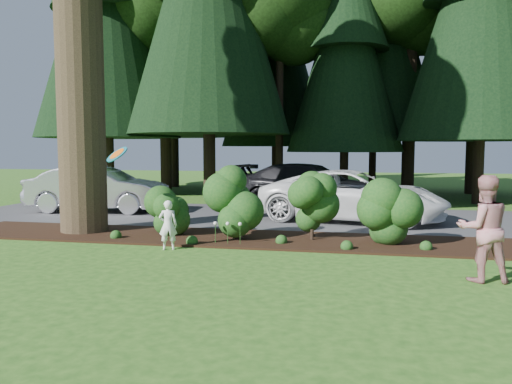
# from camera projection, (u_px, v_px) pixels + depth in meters

# --- Properties ---
(ground) EXTENTS (80.00, 80.00, 0.00)m
(ground) POSITION_uv_depth(u_px,v_px,m) (210.00, 270.00, 9.35)
(ground) COLOR #224D16
(ground) RESTS_ON ground
(mulch_bed) EXTENTS (16.00, 2.50, 0.05)m
(mulch_bed) POSITION_uv_depth(u_px,v_px,m) (248.00, 239.00, 12.51)
(mulch_bed) COLOR black
(mulch_bed) RESTS_ON ground
(driveway) EXTENTS (22.00, 6.00, 0.03)m
(driveway) POSITION_uv_depth(u_px,v_px,m) (276.00, 216.00, 16.66)
(driveway) COLOR #38383A
(driveway) RESTS_ON ground
(shrub_row) EXTENTS (6.53, 1.60, 1.61)m
(shrub_row) POSITION_uv_depth(u_px,v_px,m) (278.00, 209.00, 12.18)
(shrub_row) COLOR #134015
(shrub_row) RESTS_ON ground
(lily_cluster) EXTENTS (0.69, 0.09, 0.57)m
(lily_cluster) POSITION_uv_depth(u_px,v_px,m) (228.00, 225.00, 11.70)
(lily_cluster) COLOR #134015
(lily_cluster) RESTS_ON ground
(tree_wall) EXTENTS (25.66, 12.15, 17.09)m
(tree_wall) POSITION_uv_depth(u_px,v_px,m) (311.00, 1.00, 24.44)
(tree_wall) COLOR black
(tree_wall) RESTS_ON ground
(car_silver_wagon) EXTENTS (5.09, 2.16, 1.63)m
(car_silver_wagon) POSITION_uv_depth(u_px,v_px,m) (99.00, 189.00, 17.77)
(car_silver_wagon) COLOR silver
(car_silver_wagon) RESTS_ON driveway
(car_white_suv) EXTENTS (6.06, 3.56, 1.58)m
(car_white_suv) POSITION_uv_depth(u_px,v_px,m) (353.00, 196.00, 15.50)
(car_white_suv) COLOR white
(car_white_suv) RESTS_ON driveway
(car_dark_suv) EXTENTS (6.13, 3.34, 1.68)m
(car_dark_suv) POSITION_uv_depth(u_px,v_px,m) (311.00, 186.00, 18.64)
(car_dark_suv) COLOR black
(car_dark_suv) RESTS_ON driveway
(child) EXTENTS (0.48, 0.39, 1.13)m
(child) POSITION_uv_depth(u_px,v_px,m) (168.00, 225.00, 11.22)
(child) COLOR white
(child) RESTS_ON ground
(adult) EXTENTS (0.98, 0.82, 1.84)m
(adult) POSITION_uv_depth(u_px,v_px,m) (484.00, 228.00, 8.52)
(adult) COLOR #A5162A
(adult) RESTS_ON ground
(frisbee) EXTENTS (0.63, 0.49, 0.50)m
(frisbee) POSITION_uv_depth(u_px,v_px,m) (117.00, 154.00, 11.58)
(frisbee) COLOR #187186
(frisbee) RESTS_ON ground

